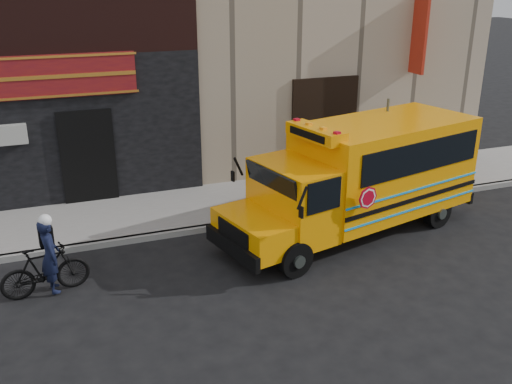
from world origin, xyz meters
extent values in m
plane|color=black|center=(0.00, 0.00, 0.00)|extent=(120.00, 120.00, 0.00)
cube|color=gray|center=(0.00, 2.60, 0.07)|extent=(40.00, 0.20, 0.15)
cube|color=gray|center=(0.00, 4.10, 0.07)|extent=(40.00, 3.00, 0.15)
cube|color=black|center=(-5.00, 5.55, 2.15)|extent=(10.00, 0.30, 4.00)
cube|color=maroon|center=(-5.00, 5.38, 3.65)|extent=(6.50, 0.12, 1.10)
cube|color=black|center=(-3.20, 5.40, 1.40)|extent=(1.30, 0.10, 2.50)
cube|color=#A12212|center=(7.00, 5.15, 4.35)|extent=(0.10, 0.70, 2.40)
cylinder|color=black|center=(0.52, -0.26, 0.40)|extent=(0.84, 0.46, 0.80)
cylinder|color=black|center=(0.06, 1.59, 0.40)|extent=(0.84, 0.46, 0.80)
cylinder|color=black|center=(4.98, 0.84, 0.40)|extent=(0.84, 0.46, 0.80)
cylinder|color=black|center=(4.53, 2.69, 0.40)|extent=(0.84, 0.46, 0.80)
cube|color=orange|center=(-0.15, 0.56, 0.80)|extent=(1.45, 2.18, 0.70)
cube|color=black|center=(-0.68, 0.42, 0.55)|extent=(0.61, 2.02, 0.35)
cube|color=orange|center=(0.92, 0.82, 1.30)|extent=(1.67, 2.33, 1.70)
cube|color=black|center=(0.37, 0.68, 1.70)|extent=(0.49, 1.76, 0.90)
cube|color=orange|center=(3.69, 1.50, 1.62)|extent=(4.90, 3.21, 2.25)
cube|color=black|center=(5.90, 2.05, 0.55)|extent=(0.64, 2.16, 0.30)
cube|color=black|center=(4.05, 0.45, 2.10)|extent=(3.80, 0.97, 0.75)
cube|color=orange|center=(1.50, 0.96, 2.78)|extent=(0.87, 1.67, 0.28)
cylinder|color=#A8061B|center=(2.25, -0.19, 1.55)|extent=(0.51, 0.15, 0.52)
cylinder|color=#474F4A|center=(4.27, 2.40, 1.54)|extent=(0.07, 0.07, 3.07)
cube|color=#A12212|center=(4.25, 2.32, 2.50)|extent=(0.07, 0.27, 0.38)
cube|color=white|center=(4.25, 2.32, 2.02)|extent=(0.07, 0.27, 0.34)
imported|color=black|center=(-4.51, 0.80, 0.52)|extent=(1.79, 0.72, 1.05)
imported|color=black|center=(-4.38, 0.81, 0.79)|extent=(0.46, 0.62, 1.57)
camera|label=1|loc=(-4.00, -10.18, 6.13)|focal=40.00mm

